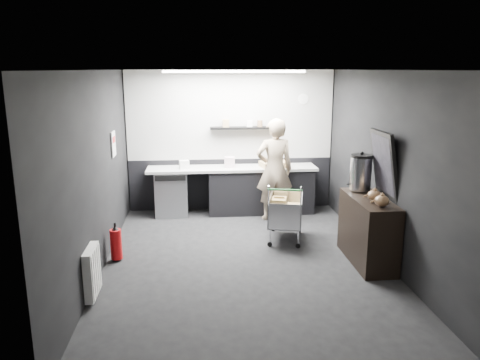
{
  "coord_description": "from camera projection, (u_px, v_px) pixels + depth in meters",
  "views": [
    {
      "loc": [
        -0.66,
        -6.22,
        2.72
      ],
      "look_at": [
        -0.04,
        0.4,
        1.13
      ],
      "focal_mm": 35.0,
      "sensor_mm": 36.0,
      "label": 1
    }
  ],
  "objects": [
    {
      "name": "floor",
      "position": [
        245.0,
        263.0,
        6.71
      ],
      "size": [
        5.5,
        5.5,
        0.0
      ],
      "primitive_type": "plane",
      "color": "black",
      "rests_on": "ground"
    },
    {
      "name": "ceiling",
      "position": [
        246.0,
        70.0,
        6.09
      ],
      "size": [
        5.5,
        5.5,
        0.0
      ],
      "primitive_type": "plane",
      "rotation": [
        3.14,
        0.0,
        0.0
      ],
      "color": "silver",
      "rests_on": "wall_back"
    },
    {
      "name": "wall_back",
      "position": [
        231.0,
        141.0,
        9.06
      ],
      "size": [
        5.5,
        0.0,
        5.5
      ],
      "primitive_type": "plane",
      "rotation": [
        1.57,
        0.0,
        0.0
      ],
      "color": "black",
      "rests_on": "floor"
    },
    {
      "name": "wall_front",
      "position": [
        281.0,
        244.0,
        3.74
      ],
      "size": [
        5.5,
        0.0,
        5.5
      ],
      "primitive_type": "plane",
      "rotation": [
        -1.57,
        0.0,
        0.0
      ],
      "color": "black",
      "rests_on": "floor"
    },
    {
      "name": "wall_left",
      "position": [
        96.0,
        174.0,
        6.22
      ],
      "size": [
        0.0,
        5.5,
        5.5
      ],
      "primitive_type": "plane",
      "rotation": [
        1.57,
        0.0,
        1.57
      ],
      "color": "black",
      "rests_on": "floor"
    },
    {
      "name": "wall_right",
      "position": [
        387.0,
        168.0,
        6.58
      ],
      "size": [
        0.0,
        5.5,
        5.5
      ],
      "primitive_type": "plane",
      "rotation": [
        1.57,
        0.0,
        -1.57
      ],
      "color": "black",
      "rests_on": "floor"
    },
    {
      "name": "kitchen_wall_panel",
      "position": [
        231.0,
        115.0,
        8.93
      ],
      "size": [
        3.95,
        0.02,
        1.7
      ],
      "primitive_type": "cube",
      "color": "#B5B5B1",
      "rests_on": "wall_back"
    },
    {
      "name": "dado_panel",
      "position": [
        231.0,
        184.0,
        9.24
      ],
      "size": [
        3.95,
        0.02,
        1.0
      ],
      "primitive_type": "cube",
      "color": "black",
      "rests_on": "wall_back"
    },
    {
      "name": "floating_shelf",
      "position": [
        242.0,
        128.0,
        8.89
      ],
      "size": [
        1.2,
        0.22,
        0.04
      ],
      "primitive_type": "cube",
      "color": "black",
      "rests_on": "wall_back"
    },
    {
      "name": "wall_clock",
      "position": [
        303.0,
        99.0,
        8.98
      ],
      "size": [
        0.2,
        0.03,
        0.2
      ],
      "primitive_type": "cylinder",
      "rotation": [
        1.57,
        0.0,
        0.0
      ],
      "color": "white",
      "rests_on": "wall_back"
    },
    {
      "name": "poster",
      "position": [
        113.0,
        144.0,
        7.43
      ],
      "size": [
        0.02,
        0.3,
        0.4
      ],
      "primitive_type": "cube",
      "color": "silver",
      "rests_on": "wall_left"
    },
    {
      "name": "poster_red_band",
      "position": [
        113.0,
        140.0,
        7.42
      ],
      "size": [
        0.02,
        0.22,
        0.1
      ],
      "primitive_type": "cube",
      "color": "red",
      "rests_on": "poster"
    },
    {
      "name": "radiator",
      "position": [
        92.0,
        272.0,
        5.59
      ],
      "size": [
        0.1,
        0.5,
        0.6
      ],
      "primitive_type": "cube",
      "color": "white",
      "rests_on": "wall_left"
    },
    {
      "name": "ceiling_strip",
      "position": [
        234.0,
        72.0,
        7.89
      ],
      "size": [
        2.4,
        0.2,
        0.04
      ],
      "primitive_type": "cube",
      "color": "white",
      "rests_on": "ceiling"
    },
    {
      "name": "prep_counter",
      "position": [
        239.0,
        190.0,
        8.96
      ],
      "size": [
        3.2,
        0.61,
        0.9
      ],
      "color": "black",
      "rests_on": "floor"
    },
    {
      "name": "person",
      "position": [
        274.0,
        170.0,
        8.47
      ],
      "size": [
        0.7,
        0.48,
        1.86
      ],
      "primitive_type": "imported",
      "rotation": [
        0.0,
        0.0,
        3.2
      ],
      "color": "beige",
      "rests_on": "floor"
    },
    {
      "name": "shopping_cart",
      "position": [
        285.0,
        212.0,
        7.54
      ],
      "size": [
        0.71,
        0.99,
        0.96
      ],
      "color": "silver",
      "rests_on": "floor"
    },
    {
      "name": "sideboard",
      "position": [
        368.0,
        221.0,
        6.66
      ],
      "size": [
        0.54,
        1.26,
        1.89
      ],
      "color": "black",
      "rests_on": "floor"
    },
    {
      "name": "fire_extinguisher",
      "position": [
        116.0,
        243.0,
        6.74
      ],
      "size": [
        0.16,
        0.16,
        0.54
      ],
      "color": "#B50C0E",
      "rests_on": "floor"
    },
    {
      "name": "cardboard_box",
      "position": [
        274.0,
        164.0,
        8.86
      ],
      "size": [
        0.57,
        0.48,
        0.1
      ],
      "primitive_type": "cube",
      "rotation": [
        0.0,
        0.0,
        0.21
      ],
      "color": "tan",
      "rests_on": "prep_counter"
    },
    {
      "name": "pink_tub",
      "position": [
        230.0,
        162.0,
        8.82
      ],
      "size": [
        0.2,
        0.2,
        0.2
      ],
      "primitive_type": "cylinder",
      "color": "silver",
      "rests_on": "prep_counter"
    },
    {
      "name": "white_container",
      "position": [
        184.0,
        165.0,
        8.7
      ],
      "size": [
        0.2,
        0.16,
        0.16
      ],
      "primitive_type": "cube",
      "rotation": [
        0.0,
        0.0,
        0.18
      ],
      "color": "white",
      "rests_on": "prep_counter"
    }
  ]
}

